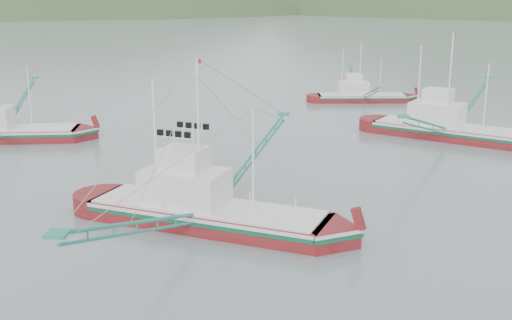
# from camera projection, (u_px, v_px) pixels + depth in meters

# --- Properties ---
(ground) EXTENTS (1200.00, 1200.00, 0.00)m
(ground) POSITION_uv_depth(u_px,v_px,m) (246.00, 233.00, 40.88)
(ground) COLOR slate
(ground) RESTS_ON ground
(main_boat) EXTENTS (16.63, 28.46, 11.79)m
(main_boat) POSITION_uv_depth(u_px,v_px,m) (205.00, 193.00, 41.57)
(main_boat) COLOR maroon
(main_boat) RESTS_ON ground
(bg_boat_left) EXTENTS (15.59, 27.14, 11.09)m
(bg_boat_left) POSITION_uv_depth(u_px,v_px,m) (0.00, 122.00, 64.92)
(bg_boat_left) COLOR maroon
(bg_boat_left) RESTS_ON ground
(bg_boat_right) EXTENTS (17.34, 26.87, 11.60)m
(bg_boat_right) POSITION_uv_depth(u_px,v_px,m) (451.00, 116.00, 65.53)
(bg_boat_right) COLOR maroon
(bg_boat_right) RESTS_ON ground
(bg_boat_far) EXTENTS (12.25, 21.57, 8.77)m
(bg_boat_far) POSITION_uv_depth(u_px,v_px,m) (361.00, 92.00, 86.96)
(bg_boat_far) COLOR maroon
(bg_boat_far) RESTS_ON ground
(headland_left) EXTENTS (448.00, 308.00, 210.00)m
(headland_left) POSITION_uv_depth(u_px,v_px,m) (31.00, 11.00, 404.43)
(headland_left) COLOR #324A26
(headland_left) RESTS_ON ground
(ridge_distant) EXTENTS (960.00, 400.00, 240.00)m
(ridge_distant) POSITION_uv_depth(u_px,v_px,m) (353.00, 3.00, 575.32)
(ridge_distant) COLOR slate
(ridge_distant) RESTS_ON ground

